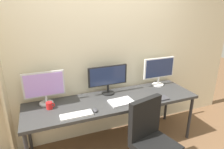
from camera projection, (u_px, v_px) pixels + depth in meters
The scene contains 11 objects.
wall_back at pixel (103, 53), 2.87m from camera, with size 4.77×0.10×2.60m.
desk at pixel (113, 103), 2.70m from camera, with size 2.37×0.68×0.74m.
office_chair at pixel (151, 149), 2.25m from camera, with size 0.53×0.54×0.99m.
monitor_left at pixel (44, 86), 2.49m from camera, with size 0.51×0.18×0.44m.
monitor_center at pixel (108, 78), 2.79m from camera, with size 0.58×0.18×0.42m.
monitor_right at pixel (159, 70), 3.09m from camera, with size 0.54×0.18×0.46m.
keyboard_left at pixel (77, 115), 2.29m from camera, with size 0.38×0.13×0.02m, color silver.
keyboard_right at pixel (157, 99), 2.68m from camera, with size 0.32×0.13×0.02m, color #38383D.
computer_mouse at pixel (95, 110), 2.39m from camera, with size 0.06×0.10×0.03m, color #38383D.
laptop_closed at pixel (121, 102), 2.60m from camera, with size 0.32×0.22×0.02m, color silver.
coffee_mug at pixel (50, 106), 2.43m from camera, with size 0.11×0.08×0.09m.
Camera 1 is at (-0.91, -1.64, 1.96)m, focal length 31.28 mm.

